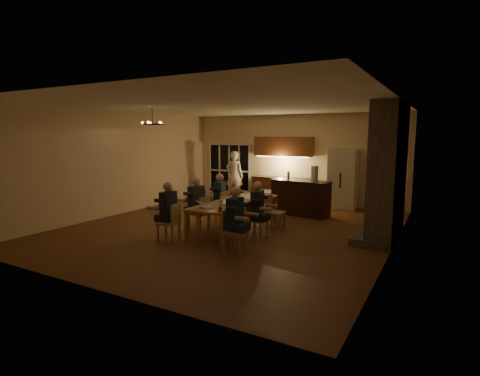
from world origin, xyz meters
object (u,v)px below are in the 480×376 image
at_px(laptop_f, 265,192).
at_px(laptop_c, 227,196).
at_px(person_left_far, 220,198).
at_px(person_left_near, 169,211).
at_px(mug_mid, 249,197).
at_px(bar_bottle, 288,175).
at_px(standing_person, 234,176).
at_px(can_cola, 254,192).
at_px(dining_table, 236,216).
at_px(chair_left_far, 218,207).
at_px(plate_near, 235,205).
at_px(chair_right_mid, 258,220).
at_px(mug_back, 238,194).
at_px(laptop_d, 243,198).
at_px(plate_far, 261,198).
at_px(laptop_b, 229,203).
at_px(bar_blender, 315,174).
at_px(laptop_e, 248,191).
at_px(person_left_mid, 196,204).
at_px(plate_left, 207,206).
at_px(chair_left_mid, 199,213).
at_px(bar_island, 300,198).
at_px(mug_front, 224,202).
at_px(person_right_near, 235,219).
at_px(can_silver, 221,204).
at_px(chair_right_far, 276,212).
at_px(redcup_near, 220,210).
at_px(chandelier, 152,124).
at_px(chair_right_near, 235,230).
at_px(person_right_mid, 257,210).
at_px(chair_left_near, 169,222).
at_px(laptop_a, 206,203).

bearing_deg(laptop_f, laptop_c, -138.96).
bearing_deg(person_left_far, person_left_near, -11.05).
distance_m(mug_mid, bar_bottle, 2.23).
height_order(standing_person, can_cola, standing_person).
distance_m(dining_table, chair_left_far, 1.02).
height_order(mug_mid, plate_near, mug_mid).
height_order(chair_right_mid, mug_back, chair_right_mid).
xyz_separation_m(laptop_d, plate_far, (0.17, 0.69, -0.10)).
bearing_deg(person_left_far, laptop_b, 28.41).
bearing_deg(bar_blender, plate_near, -82.15).
bearing_deg(bar_bottle, person_left_near, -106.48).
xyz_separation_m(laptop_d, laptop_e, (-0.44, 1.07, 0.00)).
relative_size(person_left_mid, plate_left, 6.16).
height_order(chair_left_mid, person_left_mid, person_left_mid).
distance_m(bar_island, plate_near, 3.18).
bearing_deg(mug_front, chair_right_mid, -0.31).
xyz_separation_m(dining_table, can_cola, (-0.15, 1.36, 0.44)).
height_order(chair_left_far, person_right_near, person_right_near).
xyz_separation_m(can_silver, can_cola, (-0.17, 2.09, 0.00)).
relative_size(mug_mid, plate_far, 0.45).
bearing_deg(chair_right_far, redcup_near, 163.04).
bearing_deg(dining_table, bar_bottle, 81.95).
distance_m(chair_right_mid, chandelier, 3.92).
bearing_deg(mug_back, mug_mid, -30.05).
xyz_separation_m(chair_right_near, laptop_d, (-0.68, 1.60, 0.42)).
distance_m(chandelier, mug_mid, 3.27).
relative_size(laptop_b, can_cola, 2.67).
bearing_deg(redcup_near, chair_left_mid, 144.26).
distance_m(person_right_mid, mug_mid, 1.27).
distance_m(person_left_near, plate_far, 2.64).
xyz_separation_m(chair_right_mid, chair_right_far, (0.01, 1.06, 0.00)).
xyz_separation_m(person_right_near, plate_far, (-0.52, 2.30, 0.07)).
xyz_separation_m(chair_left_far, laptop_d, (1.09, -0.51, 0.42)).
height_order(chair_left_far, standing_person, standing_person).
relative_size(chair_left_far, chair_right_far, 1.00).
distance_m(laptop_c, plate_left, 0.97).
distance_m(dining_table, person_left_near, 1.86).
distance_m(chair_left_near, person_left_mid, 1.21).
xyz_separation_m(laptop_a, laptop_c, (-0.09, 1.12, 0.00)).
xyz_separation_m(bar_bottle, bar_blender, (0.91, -0.20, 0.11)).
xyz_separation_m(standing_person, mug_front, (2.21, -4.34, -0.14)).
bearing_deg(person_left_far, chandelier, -63.27).
distance_m(person_right_mid, laptop_c, 1.29).
bearing_deg(can_cola, laptop_d, -74.77).
xyz_separation_m(chair_right_near, person_right_mid, (-0.02, 1.09, 0.24)).
bearing_deg(chair_right_near, chair_left_mid, 52.85).
height_order(dining_table, mug_front, mug_front).
bearing_deg(person_right_near, person_right_mid, -1.90).
bearing_deg(laptop_b, dining_table, 84.15).
bearing_deg(bar_bottle, plate_far, -89.99).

